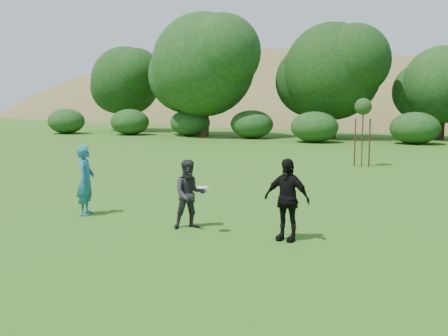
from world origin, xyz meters
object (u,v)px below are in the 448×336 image
object	(u,v)px
sapling	(363,109)
player_black	(287,199)
player_teal	(86,180)
player_grey	(190,194)

from	to	relation	value
sapling	player_black	bearing A→B (deg)	-84.94
player_teal	player_black	bearing A→B (deg)	-116.30
player_teal	sapling	xyz separation A→B (m)	(4.13, 12.68, 1.56)
player_grey	sapling	world-z (taller)	sapling
player_grey	player_black	size ratio (longest dim) A/B	0.91
player_black	player_grey	bearing A→B (deg)	-176.17
player_teal	player_grey	xyz separation A→B (m)	(3.00, -0.17, -0.10)
player_grey	sapling	xyz separation A→B (m)	(1.13, 12.84, 1.66)
player_black	sapling	world-z (taller)	sapling
player_teal	player_grey	world-z (taller)	player_teal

